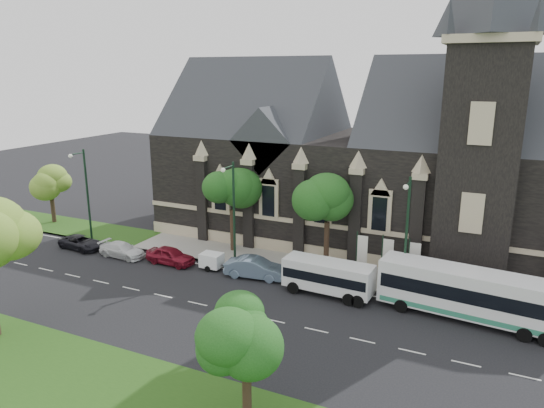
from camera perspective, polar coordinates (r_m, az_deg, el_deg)
The scene contains 20 objects.
ground at distance 35.41m, azimuth -4.30°, elevation -12.12°, with size 160.00×160.00×0.00m, color black.
sidewalk at distance 43.16m, azimuth 1.90°, elevation -6.86°, with size 80.00×5.00×0.15m, color #9A968C.
museum at distance 48.04m, azimuth 12.04°, elevation 5.09°, with size 40.00×17.70×29.90m.
tree_park_east at distance 23.40m, azimuth -2.37°, elevation -14.35°, with size 3.40×3.40×6.28m.
tree_walk_right at distance 41.39m, azimuth 6.72°, elevation 0.45°, with size 4.08×4.08×7.80m.
tree_walk_left at distance 44.94m, azimuth -4.25°, elevation 1.55°, with size 3.91×3.91×7.64m.
tree_walk_far at distance 58.60m, azimuth -23.68°, elevation 2.35°, with size 3.40×3.40×6.28m.
street_lamp_near at distance 36.64m, azimuth 14.99°, elevation -3.02°, with size 0.36×1.88×9.00m.
street_lamp_mid at distance 41.19m, azimuth -4.49°, elevation -0.58°, with size 0.36×1.88×9.00m.
street_lamp_far at distance 50.81m, azimuth -20.42°, elevation 1.48°, with size 0.36×1.88×9.00m.
banner_flag_left at distance 40.01m, azimuth 9.98°, elevation -5.34°, with size 0.90×0.10×4.00m.
banner_flag_center at distance 39.59m, azimuth 12.79°, elevation -5.71°, with size 0.90×0.10×4.00m.
banner_flag_right at distance 39.26m, azimuth 15.65°, elevation -6.08°, with size 0.90×0.10×4.00m.
tour_coach at distance 35.97m, azimuth 21.54°, elevation -9.44°, with size 11.94×3.68×3.43m.
shuttle_bus at distance 37.47m, azimuth 6.43°, elevation -8.09°, with size 6.73×2.64×2.56m.
box_trailer at distance 42.40m, azimuth -6.87°, elevation -6.36°, with size 2.56×1.50×1.36m.
sedan at distance 40.46m, azimuth -1.91°, elevation -7.26°, with size 1.72×4.94×1.63m, color #7088A2.
car_far_red at distance 44.07m, azimuth -11.47°, elevation -5.77°, with size 1.75×4.36×1.49m, color maroon.
car_far_white at distance 46.75m, azimuth -16.65°, elevation -5.03°, with size 1.80×4.43×1.29m, color silver.
car_far_black at distance 50.07m, azimuth -20.88°, elevation -4.10°, with size 2.04×4.43×1.23m, color black.
Camera 1 is at (15.65, -27.43, 16.02)m, focal length 33.14 mm.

